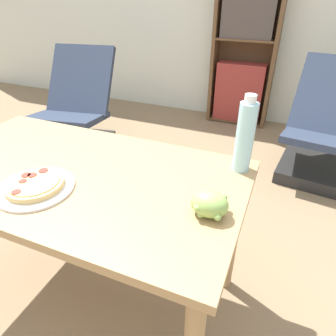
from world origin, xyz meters
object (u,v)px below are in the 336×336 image
lounge_chair_near (77,120)px  bookshelf (245,47)px  grape_bunch (210,204)px  lounge_chair_far (322,142)px  pizza_on_plate (35,186)px  drink_bottle (245,137)px

lounge_chair_near → bookshelf: (1.24, 1.23, 0.51)m
grape_bunch → lounge_chair_near: bearing=140.1°
lounge_chair_near → lounge_chair_far: bearing=-0.7°
lounge_chair_far → lounge_chair_near: bearing=-162.6°
pizza_on_plate → lounge_chair_far: lounge_chair_far is taller
bookshelf → drink_bottle: bearing=-80.2°
grape_bunch → bookshelf: 2.58m
lounge_chair_near → lounge_chair_far: same height
pizza_on_plate → grape_bunch: bearing=9.7°
pizza_on_plate → lounge_chair_far: 2.15m
pizza_on_plate → bookshelf: (0.26, 2.66, 0.06)m
drink_bottle → lounge_chair_near: 2.00m
pizza_on_plate → grape_bunch: size_ratio=2.25×
pizza_on_plate → lounge_chair_far: bearing=58.9°
pizza_on_plate → bookshelf: size_ratio=0.15×
pizza_on_plate → grape_bunch: grape_bunch is taller
grape_bunch → lounge_chair_near: 2.12m
grape_bunch → lounge_chair_far: size_ratio=0.14×
pizza_on_plate → lounge_chair_near: lounge_chair_near is taller
lounge_chair_far → bookshelf: (-0.83, 0.86, 0.51)m
bookshelf → lounge_chair_far: bearing=-46.2°
lounge_chair_near → bookshelf: size_ratio=0.50×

